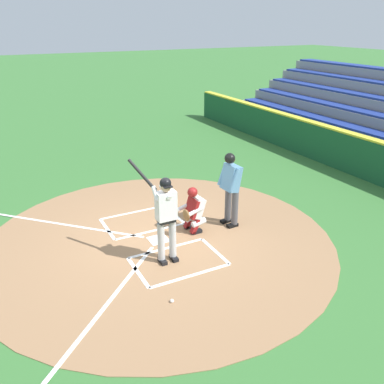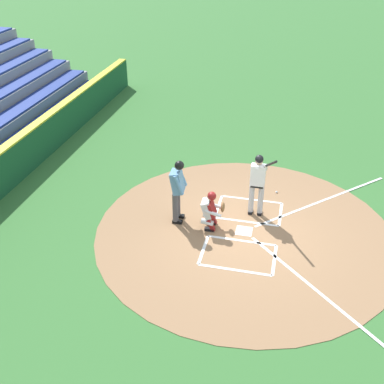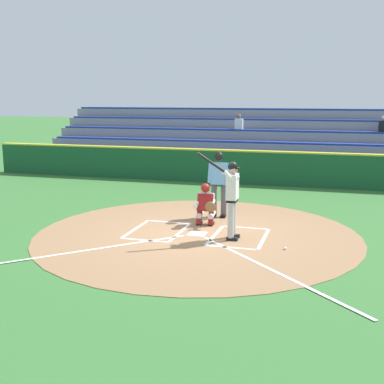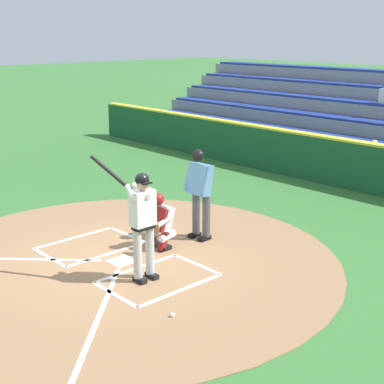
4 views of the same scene
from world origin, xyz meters
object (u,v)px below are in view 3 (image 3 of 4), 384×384
at_px(catcher, 206,203).
at_px(plate_umpire, 219,180).
at_px(batter, 232,194).
at_px(baseball, 285,248).

distance_m(catcher, plate_umpire, 1.07).
bearing_deg(batter, plate_umpire, -68.88).
xyz_separation_m(catcher, plate_umpire, (-0.12, -0.94, 0.49)).
height_order(catcher, plate_umpire, plate_umpire).
bearing_deg(baseball, batter, -20.56).
bearing_deg(catcher, plate_umpire, -97.42).
bearing_deg(baseball, plate_umpire, -50.32).
bearing_deg(batter, baseball, 159.44).
xyz_separation_m(batter, catcher, (0.92, -1.12, -0.51)).
xyz_separation_m(plate_umpire, baseball, (-2.12, 2.56, -1.04)).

